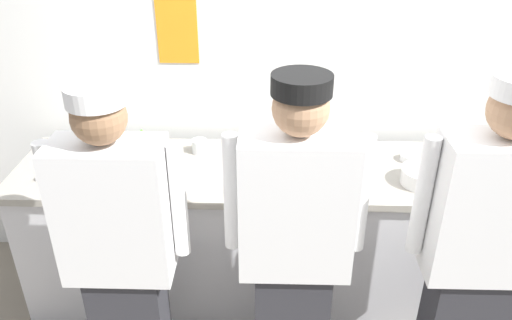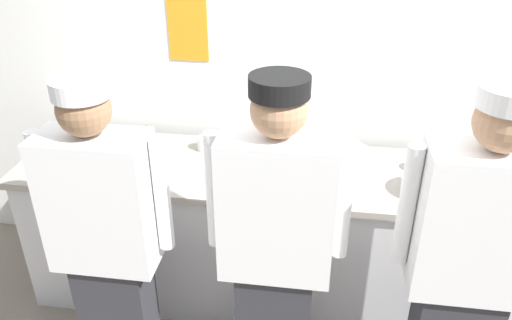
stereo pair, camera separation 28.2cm
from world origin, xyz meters
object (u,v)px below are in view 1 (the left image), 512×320
(chef_center, at_px, (294,248))
(chef_far_right, at_px, (480,252))
(plate_stack_front, at_px, (424,176))
(chef_near_left, at_px, (121,253))
(plate_stack_rear, at_px, (281,154))
(squeeze_bottle_secondary, at_px, (143,145))
(mixing_bowl_steel, at_px, (340,155))
(ramekin_orange_sauce, at_px, (448,161))
(squeeze_bottle_spare, at_px, (489,148))
(ramekin_red_sauce, at_px, (409,157))
(deli_cup, at_px, (200,146))
(squeeze_bottle_primary, at_px, (258,158))
(sheet_tray, at_px, (90,163))

(chef_center, distance_m, chef_far_right, 0.80)
(chef_center, xyz_separation_m, plate_stack_front, (0.71, 0.58, 0.03))
(chef_near_left, distance_m, plate_stack_rear, 1.12)
(chef_near_left, relative_size, squeeze_bottle_secondary, 8.69)
(mixing_bowl_steel, relative_size, ramekin_orange_sauce, 3.68)
(squeeze_bottle_spare, distance_m, ramekin_red_sauce, 0.44)
(squeeze_bottle_spare, height_order, ramekin_red_sauce, squeeze_bottle_spare)
(squeeze_bottle_spare, distance_m, ramekin_orange_sauce, 0.24)
(plate_stack_front, distance_m, deli_cup, 1.28)
(chef_center, bearing_deg, squeeze_bottle_primary, 104.85)
(plate_stack_rear, xyz_separation_m, deli_cup, (-0.48, 0.08, 0.00))
(mixing_bowl_steel, distance_m, sheet_tray, 1.42)
(ramekin_red_sauce, bearing_deg, plate_stack_rear, -179.21)
(squeeze_bottle_primary, relative_size, deli_cup, 2.23)
(mixing_bowl_steel, xyz_separation_m, sheet_tray, (-1.42, -0.05, -0.04))
(sheet_tray, relative_size, squeeze_bottle_secondary, 2.58)
(plate_stack_front, xyz_separation_m, squeeze_bottle_spare, (0.42, 0.24, 0.05))
(plate_stack_front, distance_m, squeeze_bottle_spare, 0.49)
(deli_cup, bearing_deg, squeeze_bottle_secondary, -163.56)
(chef_center, bearing_deg, plate_stack_front, 39.26)
(ramekin_orange_sauce, bearing_deg, mixing_bowl_steel, -178.86)
(mixing_bowl_steel, xyz_separation_m, squeeze_bottle_secondary, (-1.12, 0.03, 0.04))
(squeeze_bottle_secondary, bearing_deg, ramekin_red_sauce, 0.95)
(chef_far_right, bearing_deg, chef_center, 178.92)
(squeeze_bottle_secondary, bearing_deg, ramekin_orange_sauce, -0.53)
(mixing_bowl_steel, relative_size, deli_cup, 3.69)
(chef_far_right, distance_m, squeeze_bottle_spare, 0.90)
(plate_stack_front, height_order, squeeze_bottle_primary, squeeze_bottle_primary)
(mixing_bowl_steel, height_order, deli_cup, mixing_bowl_steel)
(squeeze_bottle_secondary, relative_size, ramekin_red_sauce, 1.88)
(mixing_bowl_steel, bearing_deg, ramekin_orange_sauce, 1.14)
(chef_near_left, distance_m, squeeze_bottle_primary, 0.91)
(chef_far_right, bearing_deg, plate_stack_front, 98.45)
(chef_far_right, xyz_separation_m, sheet_tray, (-1.93, 0.74, -0.00))
(chef_far_right, distance_m, squeeze_bottle_primary, 1.19)
(sheet_tray, xyz_separation_m, ramekin_red_sauce, (1.83, 0.11, 0.01))
(plate_stack_front, relative_size, mixing_bowl_steel, 0.73)
(ramekin_red_sauce, height_order, deli_cup, deli_cup)
(chef_near_left, height_order, plate_stack_front, chef_near_left)
(chef_near_left, xyz_separation_m, chef_center, (0.76, 0.03, 0.02))
(plate_stack_front, bearing_deg, chef_near_left, -157.51)
(squeeze_bottle_secondary, distance_m, deli_cup, 0.33)
(mixing_bowl_steel, relative_size, squeeze_bottle_primary, 1.65)
(plate_stack_rear, xyz_separation_m, squeeze_bottle_secondary, (-0.79, -0.02, 0.06))
(sheet_tray, height_order, squeeze_bottle_primary, squeeze_bottle_primary)
(ramekin_red_sauce, bearing_deg, deli_cup, 176.91)
(ramekin_red_sauce, xyz_separation_m, deli_cup, (-1.22, 0.07, 0.02))
(plate_stack_rear, height_order, sheet_tray, plate_stack_rear)
(ramekin_red_sauce, bearing_deg, chef_far_right, -83.12)
(mixing_bowl_steel, xyz_separation_m, squeeze_bottle_spare, (0.84, 0.04, 0.04))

